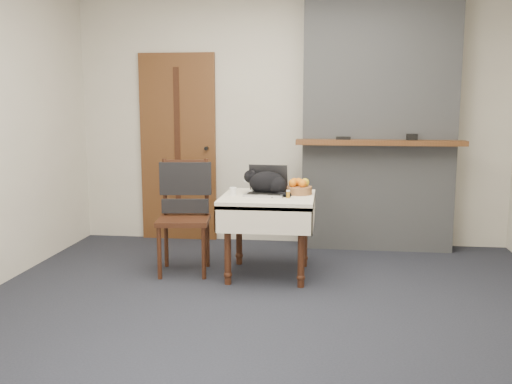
# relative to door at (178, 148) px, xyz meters

# --- Properties ---
(ground) EXTENTS (4.50, 4.50, 0.00)m
(ground) POSITION_rel_door_xyz_m (1.20, -1.97, -1.00)
(ground) COLOR black
(ground) RESTS_ON ground
(room_shell) EXTENTS (4.52, 4.01, 2.61)m
(room_shell) POSITION_rel_door_xyz_m (1.20, -1.51, 0.76)
(room_shell) COLOR beige
(room_shell) RESTS_ON ground
(door) EXTENTS (0.82, 0.10, 2.00)m
(door) POSITION_rel_door_xyz_m (0.00, 0.00, 0.00)
(door) COLOR brown
(door) RESTS_ON ground
(chimney) EXTENTS (1.62, 0.48, 2.60)m
(chimney) POSITION_rel_door_xyz_m (2.10, -0.13, 0.30)
(chimney) COLOR gray
(chimney) RESTS_ON ground
(side_table) EXTENTS (0.78, 0.78, 0.70)m
(side_table) POSITION_rel_door_xyz_m (1.11, -1.22, -0.41)
(side_table) COLOR #3B1C10
(side_table) RESTS_ON ground
(laptop) EXTENTS (0.36, 0.32, 0.25)m
(laptop) POSITION_rel_door_xyz_m (1.09, -1.17, -0.24)
(laptop) COLOR #B7B7BC
(laptop) RESTS_ON side_table
(cat) EXTENTS (0.44, 0.30, 0.23)m
(cat) POSITION_rel_door_xyz_m (1.10, -1.16, -0.20)
(cat) COLOR black
(cat) RESTS_ON side_table
(cream_jar) EXTENTS (0.06, 0.06, 0.07)m
(cream_jar) POSITION_rel_door_xyz_m (0.81, -1.25, -0.27)
(cream_jar) COLOR white
(cream_jar) RESTS_ON side_table
(pill_bottle) EXTENTS (0.03, 0.03, 0.07)m
(pill_bottle) POSITION_rel_door_xyz_m (1.28, -1.33, -0.27)
(pill_bottle) COLOR #B27215
(pill_bottle) RESTS_ON side_table
(fruit_basket) EXTENTS (0.24, 0.24, 0.13)m
(fruit_basket) POSITION_rel_door_xyz_m (1.36, -1.11, -0.25)
(fruit_basket) COLOR olive
(fruit_basket) RESTS_ON side_table
(desk_clutter) EXTENTS (0.15, 0.05, 0.01)m
(desk_clutter) POSITION_rel_door_xyz_m (1.26, -1.22, -0.30)
(desk_clutter) COLOR black
(desk_clutter) RESTS_ON side_table
(chair) EXTENTS (0.50, 0.49, 0.99)m
(chair) POSITION_rel_door_xyz_m (0.36, -1.14, -0.37)
(chair) COLOR #3B1C10
(chair) RESTS_ON ground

